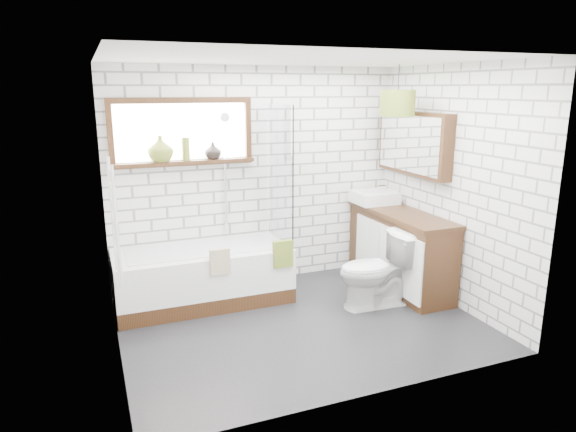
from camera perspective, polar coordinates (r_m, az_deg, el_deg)
name	(u,v)px	position (r m, az deg, el deg)	size (l,w,h in m)	color
floor	(301,324)	(5.17, 1.49, -11.92)	(3.40, 2.60, 0.01)	black
ceiling	(303,58)	(4.65, 1.70, 17.10)	(3.40, 2.60, 0.01)	white
wall_back	(258,178)	(5.95, -3.37, 4.29)	(3.40, 0.01, 2.50)	white
wall_front	(376,237)	(3.63, 9.73, -2.27)	(3.40, 0.01, 2.50)	white
wall_left	(108,216)	(4.39, -19.35, -0.02)	(0.01, 2.60, 2.50)	white
wall_right	(452,187)	(5.63, 17.77, 3.08)	(0.01, 2.60, 2.50)	white
window	(182,132)	(5.63, -11.64, 9.11)	(1.52, 0.16, 0.68)	black
towel_radiator	(115,222)	(4.40, -18.71, -0.60)	(0.06, 0.52, 1.00)	white
mirror_cabinet	(414,143)	(6.00, 13.79, 7.84)	(0.16, 1.20, 0.70)	black
shower_riser	(225,172)	(5.78, -7.02, 4.92)	(0.02, 0.02, 1.30)	silver
bathtub	(203,276)	(5.62, -9.44, -6.55)	(1.84, 0.81, 0.59)	white
shower_screen	(281,174)	(5.60, -0.84, 4.66)	(0.02, 0.72, 1.50)	white
towel_green	(283,254)	(5.37, -0.57, -4.22)	(0.21, 0.06, 0.29)	olive
towel_beige	(220,262)	(5.18, -7.59, -5.05)	(0.20, 0.05, 0.26)	tan
vanity	(400,249)	(6.07, 12.31, -3.62)	(0.51, 1.57, 0.90)	black
basin	(375,197)	(6.31, 9.59, 2.08)	(0.49, 0.43, 0.14)	white
tap	(386,191)	(6.38, 10.85, 2.69)	(0.03, 0.03, 0.16)	silver
toilet	(376,270)	(5.48, 9.74, -5.96)	(0.79, 0.45, 0.80)	white
vase_olive	(161,151)	(5.58, -13.97, 7.06)	(0.26, 0.26, 0.27)	olive
vase_dark	(213,152)	(5.69, -8.33, 7.00)	(0.18, 0.18, 0.19)	black
bottle	(186,151)	(5.63, -11.27, 7.10)	(0.08, 0.08, 0.24)	olive
pendant	(397,103)	(5.72, 12.06, 12.18)	(0.37, 0.37, 0.27)	olive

